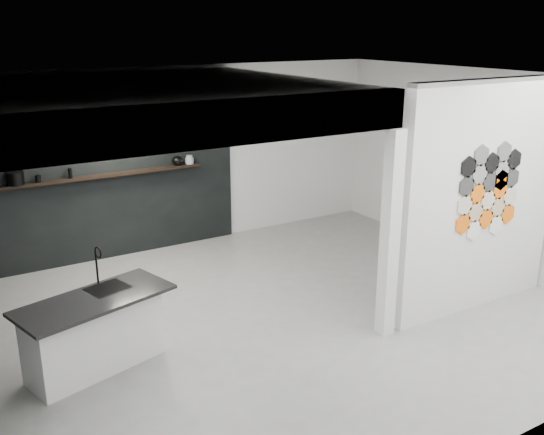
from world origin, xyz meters
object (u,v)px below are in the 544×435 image
at_px(kitchen_island, 94,332).
at_px(utensil_cup, 38,179).
at_px(glass_vase, 189,160).
at_px(bottle_dark, 70,173).
at_px(kettle, 177,161).
at_px(partition_panel, 481,198).
at_px(glass_bowl, 189,161).
at_px(stockpot, 15,178).

distance_m(kitchen_island, utensil_cup, 3.08).
xyz_separation_m(glass_vase, bottle_dark, (-1.81, 0.00, 0.01)).
bearing_deg(kettle, bottle_dark, -173.32).
relative_size(partition_panel, utensil_cup, 29.23).
distance_m(glass_bowl, glass_vase, 0.02).
relative_size(stockpot, kettle, 1.34).
bearing_deg(kitchen_island, stockpot, 77.78).
relative_size(partition_panel, stockpot, 12.56).
height_order(kitchen_island, bottle_dark, bottle_dark).
bearing_deg(glass_bowl, bottle_dark, 180.00).
xyz_separation_m(stockpot, utensil_cup, (0.29, 0.00, -0.04)).
bearing_deg(utensil_cup, glass_bowl, 0.00).
distance_m(partition_panel, kitchen_island, 4.64).
relative_size(stockpot, glass_vase, 1.69).
distance_m(kitchen_island, glass_vase, 3.88).
distance_m(stockpot, glass_vase, 2.53).
relative_size(glass_bowl, bottle_dark, 0.90).
xyz_separation_m(kettle, glass_bowl, (0.20, 0.00, -0.02)).
height_order(stockpot, glass_vase, stockpot).
distance_m(partition_panel, stockpot, 6.01).
bearing_deg(stockpot, kitchen_island, -86.71).
bearing_deg(kitchen_island, kettle, 38.01).
relative_size(glass_vase, utensil_cup, 1.38).
xyz_separation_m(kitchen_island, glass_vase, (2.36, 2.92, 0.97)).
xyz_separation_m(partition_panel, bottle_dark, (-3.88, 3.87, -0.01)).
distance_m(glass_bowl, utensil_cup, 2.24).
distance_m(kitchen_island, stockpot, 3.09).
xyz_separation_m(stockpot, glass_bowl, (2.53, 0.00, -0.04)).
bearing_deg(stockpot, bottle_dark, 0.00).
height_order(partition_panel, glass_bowl, partition_panel).
distance_m(stockpot, kettle, 2.33).
xyz_separation_m(kitchen_island, glass_bowl, (2.36, 2.92, 0.95)).
bearing_deg(stockpot, utensil_cup, 0.00).
bearing_deg(glass_vase, partition_panel, -61.77).
xyz_separation_m(partition_panel, glass_vase, (-2.08, 3.87, -0.01)).
height_order(kettle, glass_vase, kettle).
bearing_deg(bottle_dark, utensil_cup, 180.00).
bearing_deg(bottle_dark, kitchen_island, -100.68).
distance_m(glass_vase, bottle_dark, 1.81).
relative_size(kitchen_island, utensil_cup, 17.19).
xyz_separation_m(stockpot, kettle, (2.33, 0.00, -0.02)).
distance_m(kettle, bottle_dark, 1.61).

